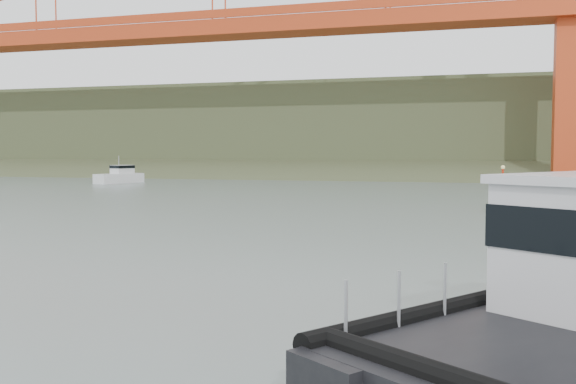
% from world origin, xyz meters
% --- Properties ---
extents(ground, '(400.00, 400.00, 0.00)m').
position_xyz_m(ground, '(0.00, 0.00, 0.00)').
color(ground, '#51605D').
rests_on(ground, ground).
extents(headlands, '(500.00, 105.36, 27.12)m').
position_xyz_m(headlands, '(0.00, 125.50, 7.05)').
color(headlands, '#344125').
rests_on(headlands, ground).
extents(motorboat, '(4.17, 6.92, 3.61)m').
position_xyz_m(motorboat, '(-36.91, 58.16, 0.90)').
color(motorboat, silver).
rests_on(motorboat, ground).
extents(nav_buoy, '(1.58, 1.58, 3.29)m').
position_xyz_m(nav_buoy, '(8.69, 30.10, 0.86)').
color(nav_buoy, '#AC210B').
rests_on(nav_buoy, ground).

